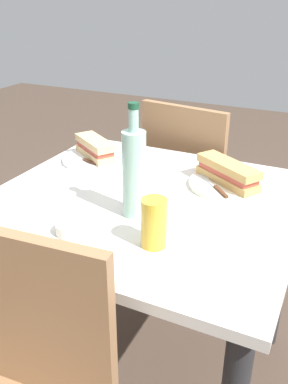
% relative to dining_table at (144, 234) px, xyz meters
% --- Properties ---
extents(ground_plane, '(8.00, 8.00, 0.00)m').
position_rel_dining_table_xyz_m(ground_plane, '(0.00, 0.00, -0.60)').
color(ground_plane, '#47382D').
extents(dining_table, '(0.91, 0.84, 0.73)m').
position_rel_dining_table_xyz_m(dining_table, '(0.00, 0.00, 0.00)').
color(dining_table, silver).
rests_on(dining_table, ground).
extents(chair_near, '(0.46, 0.46, 0.88)m').
position_rel_dining_table_xyz_m(chair_near, '(0.06, -0.62, -0.09)').
color(chair_near, '#936B47').
rests_on(chair_near, ground).
extents(plate_near, '(0.24, 0.24, 0.01)m').
position_rel_dining_table_xyz_m(plate_near, '(0.29, -0.20, 0.13)').
color(plate_near, white).
rests_on(plate_near, dining_table).
extents(baguette_sandwich_near, '(0.20, 0.16, 0.07)m').
position_rel_dining_table_xyz_m(baguette_sandwich_near, '(0.29, -0.20, 0.18)').
color(baguette_sandwich_near, '#DBB77A').
rests_on(baguette_sandwich_near, plate_near).
extents(knife_near, '(0.18, 0.06, 0.01)m').
position_rel_dining_table_xyz_m(knife_near, '(0.31, -0.15, 0.14)').
color(knife_near, silver).
rests_on(knife_near, plate_near).
extents(plate_far, '(0.24, 0.24, 0.01)m').
position_rel_dining_table_xyz_m(plate_far, '(-0.20, -0.19, 0.13)').
color(plate_far, silver).
rests_on(plate_far, dining_table).
extents(baguette_sandwich_far, '(0.23, 0.18, 0.07)m').
position_rel_dining_table_xyz_m(baguette_sandwich_far, '(-0.20, -0.19, 0.18)').
color(baguette_sandwich_far, tan).
rests_on(baguette_sandwich_far, plate_far).
extents(knife_far, '(0.13, 0.14, 0.01)m').
position_rel_dining_table_xyz_m(knife_far, '(-0.18, -0.13, 0.14)').
color(knife_far, silver).
rests_on(knife_far, plate_far).
extents(water_bottle, '(0.06, 0.06, 0.32)m').
position_rel_dining_table_xyz_m(water_bottle, '(-0.02, 0.10, 0.25)').
color(water_bottle, '#99C6B7').
rests_on(water_bottle, dining_table).
extents(beer_glass, '(0.06, 0.06, 0.13)m').
position_rel_dining_table_xyz_m(beer_glass, '(-0.13, 0.22, 0.19)').
color(beer_glass, gold).
rests_on(beer_glass, dining_table).
extents(olive_bowl, '(0.09, 0.09, 0.03)m').
position_rel_dining_table_xyz_m(olive_bowl, '(0.08, 0.26, 0.14)').
color(olive_bowl, silver).
rests_on(olive_bowl, dining_table).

